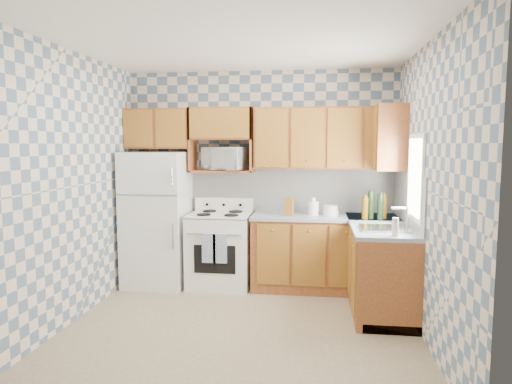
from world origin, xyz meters
TOP-DOWN VIEW (x-y plane):
  - floor at (0.00, 0.00)m, footprint 3.40×3.40m
  - back_wall at (0.00, 1.60)m, footprint 3.40×0.02m
  - right_wall at (1.70, 0.00)m, footprint 0.02×3.20m
  - backsplash_back at (0.40, 1.59)m, footprint 2.60×0.02m
  - backsplash_right at (1.69, 0.80)m, footprint 0.02×1.60m
  - refrigerator at (-1.27, 1.25)m, footprint 0.75×0.70m
  - stove_body at (-0.47, 1.28)m, footprint 0.76×0.65m
  - cooktop at (-0.47, 1.28)m, footprint 0.76×0.65m
  - backguard at (-0.47, 1.55)m, footprint 0.76×0.08m
  - dish_towel_left at (-0.53, 0.93)m, footprint 0.16×0.02m
  - dish_towel_right at (-0.40, 0.93)m, footprint 0.16×0.02m
  - base_cabinets_back at (0.82, 1.30)m, footprint 1.75×0.60m
  - base_cabinets_right at (1.40, 0.80)m, footprint 0.60×1.60m
  - countertop_back at (0.82, 1.30)m, footprint 1.77×0.63m
  - countertop_right at (1.40, 0.80)m, footprint 0.63×1.60m
  - upper_cabinets_back at (0.82, 1.44)m, footprint 1.75×0.33m
  - upper_cabinets_fridge at (-1.29, 1.44)m, footprint 0.82×0.33m
  - upper_cabinets_right at (1.53, 1.25)m, footprint 0.33×0.70m
  - microwave_shelf at (-0.47, 1.44)m, footprint 0.80×0.33m
  - microwave at (-0.43, 1.45)m, footprint 0.61×0.51m
  - sink at (1.40, 0.45)m, footprint 0.48×0.40m
  - window at (1.69, 0.45)m, footprint 0.02×0.66m
  - bottle_0 at (1.34, 1.10)m, footprint 0.07×0.07m
  - bottle_1 at (1.44, 1.04)m, footprint 0.07×0.07m
  - bottle_2 at (1.49, 1.14)m, footprint 0.07×0.07m
  - bottle_3 at (1.27, 1.04)m, footprint 0.07×0.07m
  - knife_block at (0.39, 1.22)m, footprint 0.11×0.11m
  - electric_kettle at (0.68, 1.31)m, footprint 0.13×0.13m
  - food_containers at (0.89, 1.28)m, footprint 0.19×0.19m
  - soap_bottle at (1.45, 0.13)m, footprint 0.06×0.06m

SIDE VIEW (x-z plane):
  - floor at x=0.00m, z-range 0.00..0.00m
  - base_cabinets_back at x=0.82m, z-range 0.00..0.88m
  - base_cabinets_right at x=1.40m, z-range 0.00..0.88m
  - stove_body at x=-0.47m, z-range 0.00..0.90m
  - dish_towel_left at x=-0.53m, z-range 0.38..0.73m
  - dish_towel_right at x=-0.40m, z-range 0.38..0.73m
  - refrigerator at x=-1.27m, z-range 0.00..1.68m
  - countertop_back at x=0.82m, z-range 0.88..0.92m
  - countertop_right at x=1.40m, z-range 0.88..0.92m
  - cooktop at x=-0.47m, z-range 0.89..0.92m
  - sink at x=1.40m, z-range 0.91..0.94m
  - food_containers at x=0.89m, z-range 0.92..1.05m
  - backguard at x=-0.47m, z-range 0.92..1.08m
  - electric_kettle at x=0.68m, z-range 0.92..1.09m
  - soap_bottle at x=1.45m, z-range 0.92..1.09m
  - knife_block at x=0.39m, z-range 0.92..1.13m
  - bottle_3 at x=1.27m, z-range 0.92..1.17m
  - bottle_2 at x=1.49m, z-range 0.92..1.20m
  - bottle_1 at x=1.44m, z-range 0.92..1.22m
  - bottle_0 at x=1.34m, z-range 0.92..1.24m
  - backsplash_back at x=0.40m, z-range 0.92..1.48m
  - backsplash_right at x=1.69m, z-range 0.92..1.48m
  - back_wall at x=0.00m, z-range 0.00..2.70m
  - right_wall at x=1.70m, z-range 0.00..2.70m
  - microwave_shelf at x=-0.47m, z-range 1.42..1.45m
  - window at x=1.69m, z-range 1.02..1.88m
  - microwave at x=-0.43m, z-range 1.45..1.74m
  - upper_cabinets_back at x=0.82m, z-range 1.48..2.22m
  - upper_cabinets_right at x=1.53m, z-range 1.48..2.22m
  - upper_cabinets_fridge at x=-1.29m, z-range 1.72..2.22m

